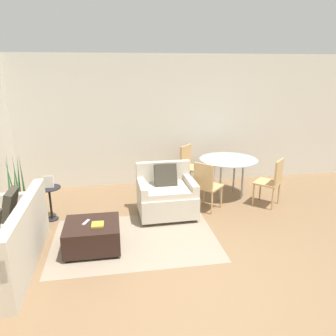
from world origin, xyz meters
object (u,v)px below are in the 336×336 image
(book_stack, at_px, (98,225))
(picture_frame, at_px, (48,182))
(ottoman, at_px, (93,235))
(side_table, at_px, (50,197))
(dining_chair_near_right, at_px, (272,179))
(dining_chair_far_left, at_px, (190,164))
(tv_remote_primary, at_px, (86,222))
(couch, at_px, (1,247))
(dining_table, at_px, (228,163))
(potted_plant, at_px, (20,209))
(dining_chair_near_left, at_px, (206,183))
(armchair, at_px, (166,195))

(book_stack, relative_size, picture_frame, 0.88)
(ottoman, relative_size, side_table, 1.32)
(dining_chair_near_right, distance_m, dining_chair_far_left, 1.78)
(tv_remote_primary, bearing_deg, ottoman, -32.93)
(couch, relative_size, dining_table, 1.69)
(potted_plant, distance_m, picture_frame, 0.66)
(ottoman, xyz_separation_m, picture_frame, (-0.73, 1.07, 0.46))
(book_stack, xyz_separation_m, dining_table, (2.47, 1.69, 0.28))
(picture_frame, height_order, dining_table, picture_frame)
(dining_chair_near_right, relative_size, dining_chair_far_left, 1.00)
(picture_frame, xyz_separation_m, dining_table, (3.29, 0.56, -0.00))
(book_stack, height_order, potted_plant, potted_plant)
(couch, xyz_separation_m, tv_remote_primary, (1.03, 0.34, 0.09))
(couch, xyz_separation_m, book_stack, (1.19, 0.22, 0.10))
(ottoman, relative_size, tv_remote_primary, 4.48)
(ottoman, distance_m, side_table, 1.31)
(book_stack, bearing_deg, dining_table, 34.39)
(tv_remote_primary, bearing_deg, side_table, 122.71)
(couch, height_order, ottoman, couch)
(couch, relative_size, dining_chair_far_left, 2.13)
(book_stack, xyz_separation_m, dining_chair_near_right, (3.10, 1.07, 0.12))
(potted_plant, bearing_deg, couch, -84.94)
(dining_table, relative_size, dining_chair_near_right, 1.26)
(book_stack, xyz_separation_m, picture_frame, (-0.82, 1.14, 0.28))
(dining_chair_near_left, height_order, dining_chair_far_left, same)
(ottoman, height_order, dining_table, dining_table)
(book_stack, bearing_deg, ottoman, 141.35)
(ottoman, xyz_separation_m, side_table, (-0.73, 1.07, 0.19))
(book_stack, bearing_deg, picture_frame, 125.75)
(tv_remote_primary, distance_m, side_table, 1.21)
(armchair, distance_m, ottoman, 1.54)
(couch, distance_m, side_table, 1.41)
(ottoman, xyz_separation_m, dining_chair_far_left, (1.93, 2.25, 0.30))
(potted_plant, xyz_separation_m, dining_table, (3.79, 0.57, 0.43))
(ottoman, bearing_deg, dining_chair_near_left, 27.32)
(ottoman, distance_m, dining_chair_near_right, 3.35)
(side_table, bearing_deg, couch, -105.42)
(side_table, bearing_deg, potted_plant, -177.81)
(couch, distance_m, dining_chair_near_right, 4.49)
(dining_table, bearing_deg, book_stack, -145.61)
(armchair, bearing_deg, dining_table, 26.72)
(couch, height_order, side_table, couch)
(book_stack, distance_m, dining_chair_near_left, 2.13)
(side_table, relative_size, picture_frame, 2.88)
(tv_remote_primary, xyz_separation_m, dining_chair_near_left, (2.01, 0.95, 0.12))
(book_stack, distance_m, dining_chair_far_left, 2.97)
(armchair, height_order, tv_remote_primary, armchair)
(dining_chair_near_left, relative_size, dining_chair_near_right, 1.00)
(side_table, bearing_deg, ottoman, -55.54)
(couch, height_order, armchair, same)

